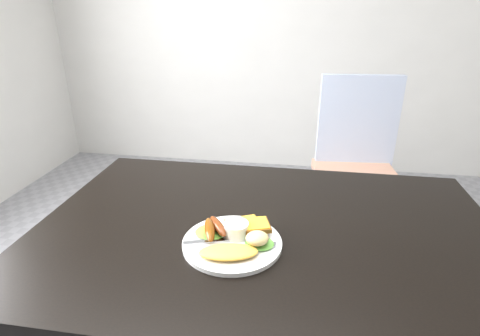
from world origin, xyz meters
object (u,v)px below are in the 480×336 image
object	(u,v)px
dining_table	(265,233)
person	(361,152)
dining_chair	(357,179)
plate	(232,243)

from	to	relation	value
dining_table	person	xyz separation A→B (m)	(0.37, 0.85, -0.07)
dining_chair	plate	size ratio (longest dim) A/B	1.78
dining_table	plate	distance (m)	0.12
person	dining_chair	bearing A→B (deg)	-110.41
person	plate	bearing A→B (deg)	53.46
dining_table	dining_chair	size ratio (longest dim) A/B	2.81
dining_table	dining_chair	bearing A→B (deg)	68.94
dining_table	plate	world-z (taller)	plate
dining_table	plate	xyz separation A→B (m)	(-0.07, -0.09, 0.03)
plate	dining_table	bearing A→B (deg)	52.70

